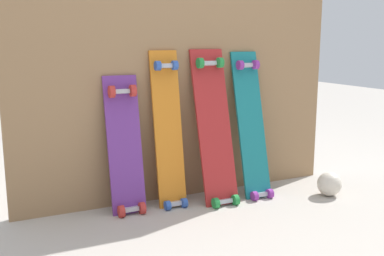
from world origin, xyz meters
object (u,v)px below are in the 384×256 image
at_px(skateboard_teal, 252,130).
at_px(rubber_ball, 329,184).
at_px(skateboard_orange, 169,135).
at_px(skateboard_purple, 125,150).
at_px(skateboard_red, 215,132).

relative_size(skateboard_teal, rubber_ball, 6.38).
xyz_separation_m(skateboard_orange, rubber_ball, (0.95, -0.30, -0.34)).
bearing_deg(rubber_ball, skateboard_teal, 148.48).
distance_m(skateboard_purple, skateboard_teal, 0.80).
relative_size(skateboard_orange, rubber_ball, 6.45).
distance_m(skateboard_teal, rubber_ball, 0.58).
bearing_deg(rubber_ball, skateboard_orange, 162.66).
bearing_deg(skateboard_teal, skateboard_purple, 176.87).
xyz_separation_m(skateboard_red, skateboard_teal, (0.26, 0.01, -0.01)).
xyz_separation_m(skateboard_purple, skateboard_red, (0.53, -0.05, 0.07)).
bearing_deg(rubber_ball, skateboard_red, 159.97).
distance_m(skateboard_purple, skateboard_red, 0.54).
bearing_deg(skateboard_red, skateboard_purple, 174.56).
bearing_deg(skateboard_teal, skateboard_orange, 175.40).
xyz_separation_m(skateboard_purple, rubber_ball, (1.21, -0.30, -0.27)).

